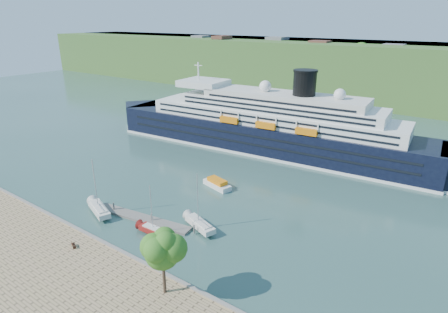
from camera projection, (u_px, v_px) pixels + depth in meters
ground at (102, 246)px, 60.19m from camera, size 400.00×400.00×0.00m
far_hillside at (369, 71)px, 166.54m from camera, size 400.00×50.00×24.00m
quay_coping at (100, 240)px, 59.63m from camera, size 220.00×0.50×0.30m
cruise_ship at (264, 110)px, 100.12m from camera, size 101.45×22.92×22.59m
park_bench at (74, 245)px, 58.01m from camera, size 1.48×1.05×0.88m
promenade_tree at (163, 260)px, 46.91m from camera, size 6.04×6.04×10.01m
floating_pontoon at (142, 218)px, 68.02m from camera, size 20.10×5.34×0.44m
sailboat_white_near at (97, 189)px, 67.94m from camera, size 8.31×4.89×10.38m
sailboat_red at (154, 212)px, 61.52m from camera, size 6.83×2.07×8.76m
sailboat_white_far at (199, 204)px, 63.07m from camera, size 7.92×4.50×9.87m
tender_launch at (217, 183)px, 80.54m from camera, size 7.44×4.14×1.95m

